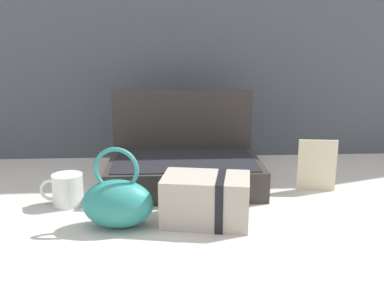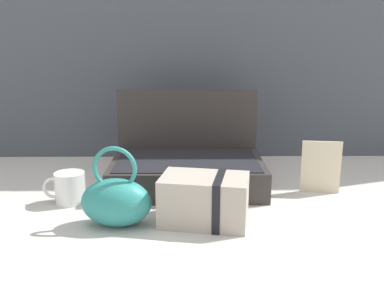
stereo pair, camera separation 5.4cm
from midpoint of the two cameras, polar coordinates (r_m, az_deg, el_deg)
ground_plane at (r=1.27m, az=-0.70°, el=-6.92°), size 6.00×6.00×0.00m
open_suitcase at (r=1.42m, az=-2.10°, el=-1.57°), size 0.48×0.33×0.30m
teal_pouch_handbag at (r=1.13m, az=-11.02°, el=-6.23°), size 0.19×0.13×0.21m
cream_toiletry_bag at (r=1.14m, az=0.63°, el=-6.01°), size 0.25×0.18×0.13m
coffee_mug at (r=1.32m, az=-17.09°, el=-4.54°), size 0.12×0.09×0.09m
info_card_left at (r=1.42m, az=14.89°, el=-1.52°), size 0.12×0.02×0.16m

